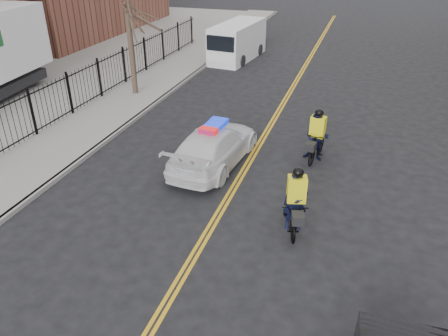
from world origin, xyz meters
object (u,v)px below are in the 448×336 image
cargo_van (237,42)px  cyclist_near (295,208)px  cyclist_far (316,140)px  police_cruiser (214,146)px

cargo_van → cyclist_near: bearing=-62.4°
cyclist_near → cyclist_far: bearing=75.0°
cargo_van → cyclist_far: cargo_van is taller
cargo_van → cyclist_far: 14.80m
police_cruiser → cyclist_far: cyclist_far is taller
cyclist_near → police_cruiser: bearing=123.6°
police_cruiser → cargo_van: bearing=-72.0°
police_cruiser → cyclist_near: size_ratio=2.37×
cargo_van → cyclist_near: (6.94, -17.63, -0.45)m
cargo_van → cyclist_near: 18.95m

